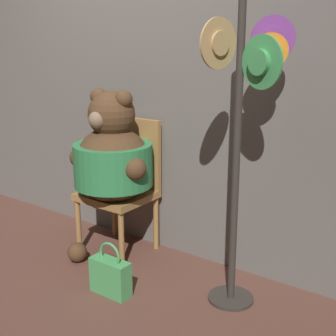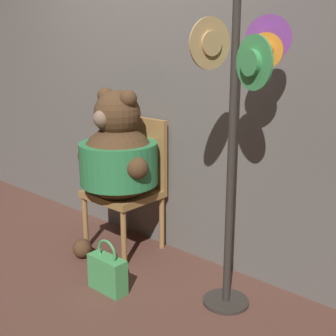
{
  "view_description": "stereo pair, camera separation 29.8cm",
  "coord_description": "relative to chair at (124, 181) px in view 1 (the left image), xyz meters",
  "views": [
    {
      "loc": [
        2.15,
        -2.13,
        1.56
      ],
      "look_at": [
        0.46,
        0.19,
        0.76
      ],
      "focal_mm": 50.0,
      "sensor_mm": 36.0,
      "label": 1
    },
    {
      "loc": [
        2.38,
        -1.95,
        1.56
      ],
      "look_at": [
        0.46,
        0.19,
        0.76
      ],
      "focal_mm": 50.0,
      "sensor_mm": 36.0,
      "label": 2
    }
  ],
  "objects": [
    {
      "name": "ground_plane",
      "position": [
        0.08,
        -0.37,
        -0.53
      ],
      "size": [
        14.0,
        14.0,
        0.0
      ],
      "primitive_type": "plane",
      "color": "brown"
    },
    {
      "name": "wall_back",
      "position": [
        0.08,
        0.23,
        0.82
      ],
      "size": [
        8.0,
        0.1,
        2.69
      ],
      "color": "#66605B",
      "rests_on": "ground_plane"
    },
    {
      "name": "chair",
      "position": [
        0.0,
        0.0,
        0.0
      ],
      "size": [
        0.49,
        0.45,
        0.99
      ],
      "color": "#9E703D",
      "rests_on": "ground_plane"
    },
    {
      "name": "teddy_bear",
      "position": [
        0.04,
        -0.16,
        0.21
      ],
      "size": [
        0.67,
        0.6,
        1.23
      ],
      "color": "#4C331E",
      "rests_on": "ground_plane"
    },
    {
      "name": "hat_display_rack",
      "position": [
        1.09,
        -0.21,
        0.57
      ],
      "size": [
        0.42,
        0.47,
        1.77
      ],
      "color": "#332D28",
      "rests_on": "ground_plane"
    },
    {
      "name": "handbag_on_ground",
      "position": [
        0.38,
        -0.58,
        -0.4
      ],
      "size": [
        0.27,
        0.1,
        0.35
      ],
      "color": "#479E56",
      "rests_on": "ground_plane"
    }
  ]
}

